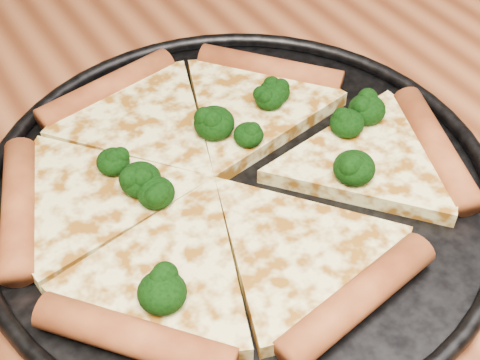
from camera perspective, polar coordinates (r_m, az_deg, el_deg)
pizza_pan at (r=0.52m, az=0.00°, el=-0.63°), size 0.38×0.38×0.02m
pizza at (r=0.51m, az=-1.50°, el=0.15°), size 0.36×0.32×0.02m
broccoli_florets at (r=0.51m, az=0.45°, el=2.07°), size 0.25×0.16×0.02m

